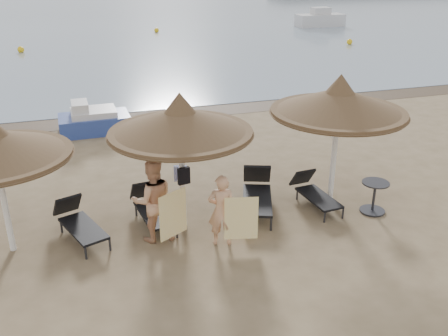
{
  "coord_description": "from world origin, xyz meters",
  "views": [
    {
      "loc": [
        -2.57,
        -8.91,
        5.74
      ],
      "look_at": [
        0.58,
        1.2,
        1.15
      ],
      "focal_mm": 40.0,
      "sensor_mm": 36.0,
      "label": 1
    }
  ],
  "objects_px": {
    "lounger_near_right": "(257,192)",
    "pedal_boat": "(93,120)",
    "person_right": "(222,205)",
    "palapa_right": "(339,102)",
    "palapa_center": "(180,122)",
    "side_table": "(374,198)",
    "person_left": "(153,194)",
    "lounger_far_left": "(78,221)",
    "lounger_near_left": "(151,207)",
    "lounger_far_right": "(314,192)"
  },
  "relations": [
    {
      "from": "lounger_near_right",
      "to": "pedal_boat",
      "type": "distance_m",
      "value": 7.74
    },
    {
      "from": "person_right",
      "to": "pedal_boat",
      "type": "bearing_deg",
      "value": -61.3
    },
    {
      "from": "palapa_right",
      "to": "palapa_center",
      "type": "bearing_deg",
      "value": -178.28
    },
    {
      "from": "palapa_right",
      "to": "side_table",
      "type": "xyz_separation_m",
      "value": [
        0.67,
        -0.87,
        -2.18
      ]
    },
    {
      "from": "palapa_center",
      "to": "side_table",
      "type": "xyz_separation_m",
      "value": [
        4.47,
        -0.76,
        -2.1
      ]
    },
    {
      "from": "lounger_near_right",
      "to": "person_right",
      "type": "bearing_deg",
      "value": -114.56
    },
    {
      "from": "lounger_near_right",
      "to": "person_left",
      "type": "distance_m",
      "value": 2.8
    },
    {
      "from": "lounger_far_left",
      "to": "person_right",
      "type": "bearing_deg",
      "value": -43.21
    },
    {
      "from": "person_left",
      "to": "pedal_boat",
      "type": "xyz_separation_m",
      "value": [
        -0.77,
        7.65,
        -0.67
      ]
    },
    {
      "from": "person_right",
      "to": "side_table",
      "type": "bearing_deg",
      "value": -161.4
    },
    {
      "from": "side_table",
      "to": "person_left",
      "type": "distance_m",
      "value": 5.27
    },
    {
      "from": "person_right",
      "to": "pedal_boat",
      "type": "xyz_separation_m",
      "value": [
        -2.1,
        8.27,
        -0.52
      ]
    },
    {
      "from": "palapa_center",
      "to": "lounger_near_right",
      "type": "height_order",
      "value": "palapa_center"
    },
    {
      "from": "palapa_center",
      "to": "lounger_near_left",
      "type": "bearing_deg",
      "value": 149.77
    },
    {
      "from": "lounger_far_left",
      "to": "lounger_near_right",
      "type": "distance_m",
      "value": 4.19
    },
    {
      "from": "lounger_near_right",
      "to": "person_right",
      "type": "height_order",
      "value": "person_right"
    },
    {
      "from": "palapa_right",
      "to": "lounger_near_right",
      "type": "xyz_separation_m",
      "value": [
        -1.91,
        0.16,
        -2.14
      ]
    },
    {
      "from": "palapa_center",
      "to": "pedal_boat",
      "type": "distance_m",
      "value": 7.67
    },
    {
      "from": "lounger_near_left",
      "to": "person_left",
      "type": "bearing_deg",
      "value": -102.6
    },
    {
      "from": "lounger_far_left",
      "to": "lounger_far_right",
      "type": "bearing_deg",
      "value": -21.8
    },
    {
      "from": "pedal_boat",
      "to": "lounger_near_left",
      "type": "bearing_deg",
      "value": -83.97
    },
    {
      "from": "lounger_far_left",
      "to": "side_table",
      "type": "relative_size",
      "value": 2.39
    },
    {
      "from": "palapa_right",
      "to": "pedal_boat",
      "type": "distance_m",
      "value": 9.14
    },
    {
      "from": "lounger_far_left",
      "to": "lounger_near_right",
      "type": "relative_size",
      "value": 0.87
    },
    {
      "from": "palapa_right",
      "to": "lounger_far_left",
      "type": "xyz_separation_m",
      "value": [
        -6.1,
        0.08,
        -2.2
      ]
    },
    {
      "from": "lounger_far_right",
      "to": "person_left",
      "type": "height_order",
      "value": "person_left"
    },
    {
      "from": "lounger_near_right",
      "to": "pedal_boat",
      "type": "bearing_deg",
      "value": 136.26
    },
    {
      "from": "palapa_center",
      "to": "side_table",
      "type": "bearing_deg",
      "value": -9.61
    },
    {
      "from": "palapa_right",
      "to": "person_right",
      "type": "bearing_deg",
      "value": -160.28
    },
    {
      "from": "lounger_near_right",
      "to": "side_table",
      "type": "relative_size",
      "value": 2.73
    },
    {
      "from": "palapa_right",
      "to": "lounger_near_right",
      "type": "bearing_deg",
      "value": 175.16
    },
    {
      "from": "lounger_near_right",
      "to": "lounger_far_right",
      "type": "bearing_deg",
      "value": 10.25
    },
    {
      "from": "palapa_center",
      "to": "lounger_far_right",
      "type": "xyz_separation_m",
      "value": [
        3.29,
        0.03,
        -2.13
      ]
    },
    {
      "from": "lounger_near_left",
      "to": "lounger_near_right",
      "type": "distance_m",
      "value": 2.56
    },
    {
      "from": "lounger_far_left",
      "to": "pedal_boat",
      "type": "bearing_deg",
      "value": 63.44
    },
    {
      "from": "lounger_far_left",
      "to": "person_right",
      "type": "relative_size",
      "value": 1.0
    },
    {
      "from": "lounger_near_right",
      "to": "lounger_far_left",
      "type": "bearing_deg",
      "value": -158.63
    },
    {
      "from": "palapa_right",
      "to": "lounger_far_right",
      "type": "bearing_deg",
      "value": -170.87
    },
    {
      "from": "lounger_near_right",
      "to": "lounger_far_right",
      "type": "relative_size",
      "value": 1.24
    },
    {
      "from": "person_left",
      "to": "pedal_boat",
      "type": "distance_m",
      "value": 7.72
    },
    {
      "from": "lounger_far_right",
      "to": "person_left",
      "type": "bearing_deg",
      "value": -178.73
    },
    {
      "from": "palapa_right",
      "to": "lounger_near_left",
      "type": "relative_size",
      "value": 1.75
    },
    {
      "from": "pedal_boat",
      "to": "side_table",
      "type": "bearing_deg",
      "value": -54.17
    },
    {
      "from": "lounger_far_left",
      "to": "person_left",
      "type": "bearing_deg",
      "value": -41.59
    },
    {
      "from": "lounger_near_left",
      "to": "pedal_boat",
      "type": "distance_m",
      "value": 6.89
    },
    {
      "from": "palapa_center",
      "to": "pedal_boat",
      "type": "xyz_separation_m",
      "value": [
        -1.51,
        7.23,
        -2.06
      ]
    },
    {
      "from": "palapa_center",
      "to": "lounger_near_left",
      "type": "height_order",
      "value": "palapa_center"
    },
    {
      "from": "lounger_near_right",
      "to": "person_left",
      "type": "relative_size",
      "value": 0.99
    },
    {
      "from": "palapa_center",
      "to": "side_table",
      "type": "relative_size",
      "value": 4.02
    },
    {
      "from": "side_table",
      "to": "person_right",
      "type": "relative_size",
      "value": 0.42
    }
  ]
}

